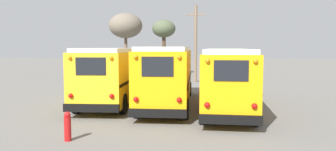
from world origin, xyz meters
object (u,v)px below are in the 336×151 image
Objects in this scene: school_bus_0 at (116,72)px; school_bus_2 at (226,76)px; utility_pole at (196,42)px; bare_tree_0 at (126,26)px; school_bus_1 at (168,74)px; bare_tree_1 at (164,30)px; fire_hydrant at (68,126)px.

school_bus_0 is 0.98× the size of school_bus_2.
utility_pole is 10.88m from bare_tree_0.
school_bus_0 is at bearing -78.65° from bare_tree_0.
school_bus_1 is 20.25m from bare_tree_1.
school_bus_0 is 19.36m from bare_tree_0.
school_bus_0 is 12.79m from utility_pole.
bare_tree_1 reaches higher than school_bus_1.
school_bus_0 is at bearing -111.07° from utility_pole.
utility_pole reaches higher than school_bus_2.
bare_tree_0 is 7.01× the size of fire_hydrant.
school_bus_1 reaches higher than school_bus_2.
school_bus_0 is 1.45× the size of utility_pole.
utility_pole is 0.99× the size of bare_tree_0.
school_bus_0 is 1.61× the size of bare_tree_1.
school_bus_1 is (3.21, -0.83, 0.02)m from school_bus_0.
fire_hydrant is at bearing -81.15° from bare_tree_0.
school_bus_1 is at bearing -96.03° from utility_pole.
bare_tree_1 reaches higher than fire_hydrant.
bare_tree_0 is at bearing -175.11° from bare_tree_1.
school_bus_0 is 1.03× the size of school_bus_1.
bare_tree_1 is 27.81m from fire_hydrant.
school_bus_2 is at bearing -82.01° from utility_pole.
utility_pole reaches higher than school_bus_1.
school_bus_2 is 10.31× the size of fire_hydrant.
bare_tree_0 is at bearing 98.85° from fire_hydrant.
school_bus_1 is at bearing -70.33° from bare_tree_0.
school_bus_1 is 8.18m from fire_hydrant.
bare_tree_1 reaches higher than school_bus_0.
school_bus_1 is 3.29m from school_bus_2.
bare_tree_0 is 1.12× the size of bare_tree_1.
bare_tree_0 is (-3.73, 18.58, 4.00)m from school_bus_0.
utility_pole is at bearing -39.40° from bare_tree_0.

